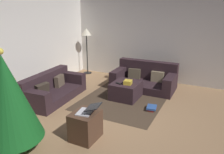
% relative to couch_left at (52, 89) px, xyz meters
% --- Properties ---
extents(ground_plane, '(6.40, 6.40, 0.00)m').
position_rel_couch_left_xyz_m(ground_plane, '(-0.39, -2.24, -0.26)').
color(ground_plane, '#93704C').
extents(rear_partition, '(6.40, 0.12, 2.60)m').
position_rel_couch_left_xyz_m(rear_partition, '(-0.39, 0.90, 1.04)').
color(rear_partition, silver).
rests_on(rear_partition, ground_plane).
extents(corner_partition, '(0.12, 6.40, 2.60)m').
position_rel_couch_left_xyz_m(corner_partition, '(2.75, -2.24, 1.04)').
color(corner_partition, silver).
rests_on(corner_partition, ground_plane).
extents(couch_left, '(1.86, 0.97, 0.67)m').
position_rel_couch_left_xyz_m(couch_left, '(0.00, 0.00, 0.00)').
color(couch_left, '#2D1E23').
rests_on(couch_left, ground_plane).
extents(couch_right, '(1.01, 1.79, 0.76)m').
position_rel_couch_left_xyz_m(couch_right, '(1.88, -1.91, 0.01)').
color(couch_right, '#2D1E23').
rests_on(couch_right, ground_plane).
extents(ottoman, '(0.76, 0.68, 0.43)m').
position_rel_couch_left_xyz_m(ottoman, '(0.89, -1.72, -0.05)').
color(ottoman, '#2D1E23').
rests_on(ottoman, ground_plane).
extents(gift_box, '(0.23, 0.21, 0.10)m').
position_rel_couch_left_xyz_m(gift_box, '(0.79, -1.81, 0.22)').
color(gift_box, gold).
rests_on(gift_box, ottoman).
extents(tv_remote, '(0.09, 0.17, 0.02)m').
position_rel_couch_left_xyz_m(tv_remote, '(0.71, -1.58, 0.18)').
color(tv_remote, black).
rests_on(tv_remote, ottoman).
extents(christmas_tree, '(1.01, 1.01, 1.73)m').
position_rel_couch_left_xyz_m(christmas_tree, '(-1.97, -0.90, 0.68)').
color(christmas_tree, brown).
rests_on(christmas_tree, ground_plane).
extents(side_table, '(0.52, 0.44, 0.52)m').
position_rel_couch_left_xyz_m(side_table, '(-1.16, -1.80, 0.00)').
color(side_table, '#4C3323').
rests_on(side_table, ground_plane).
extents(laptop, '(0.37, 0.45, 0.18)m').
position_rel_couch_left_xyz_m(laptop, '(-1.15, -1.86, 0.32)').
color(laptop, silver).
rests_on(laptop, side_table).
extents(book_stack, '(0.31, 0.26, 0.09)m').
position_rel_couch_left_xyz_m(book_stack, '(0.49, -2.54, -0.21)').
color(book_stack, '#B7332D').
rests_on(book_stack, ground_plane).
extents(corner_lamp, '(0.36, 0.36, 1.60)m').
position_rel_couch_left_xyz_m(corner_lamp, '(2.35, 0.41, 1.10)').
color(corner_lamp, black).
rests_on(corner_lamp, ground_plane).
extents(area_rug, '(2.60, 2.00, 0.01)m').
position_rel_couch_left_xyz_m(area_rug, '(0.89, -1.72, -0.26)').
color(area_rug, '#423325').
rests_on(area_rug, ground_plane).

